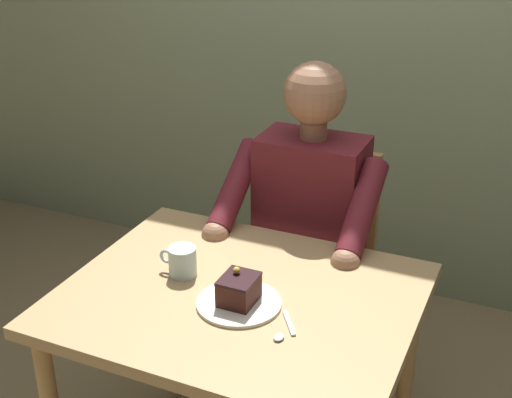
% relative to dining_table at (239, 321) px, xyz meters
% --- Properties ---
extents(dining_table, '(0.98, 0.79, 0.75)m').
position_rel_dining_table_xyz_m(dining_table, '(0.00, 0.00, 0.00)').
color(dining_table, '#A58455').
rests_on(dining_table, ground).
extents(chair, '(0.42, 0.42, 0.91)m').
position_rel_dining_table_xyz_m(chair, '(0.00, -0.68, -0.15)').
color(chair, '#A97943').
rests_on(chair, ground).
extents(seated_person, '(0.53, 0.58, 1.27)m').
position_rel_dining_table_xyz_m(seated_person, '(0.00, -0.51, 0.01)').
color(seated_person, maroon).
rests_on(seated_person, ground).
extents(dessert_plate, '(0.23, 0.23, 0.01)m').
position_rel_dining_table_xyz_m(dessert_plate, '(-0.02, 0.05, 0.10)').
color(dessert_plate, silver).
rests_on(dessert_plate, dining_table).
extents(cake_slice, '(0.09, 0.11, 0.10)m').
position_rel_dining_table_xyz_m(cake_slice, '(-0.02, 0.05, 0.14)').
color(cake_slice, '#3D1A15').
rests_on(cake_slice, dessert_plate).
extents(coffee_cup, '(0.12, 0.08, 0.09)m').
position_rel_dining_table_xyz_m(coffee_cup, '(0.19, -0.03, 0.14)').
color(coffee_cup, silver).
rests_on(coffee_cup, dining_table).
extents(dessert_spoon, '(0.07, 0.14, 0.01)m').
position_rel_dining_table_xyz_m(dessert_spoon, '(-0.18, 0.12, 0.10)').
color(dessert_spoon, silver).
rests_on(dessert_spoon, dining_table).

